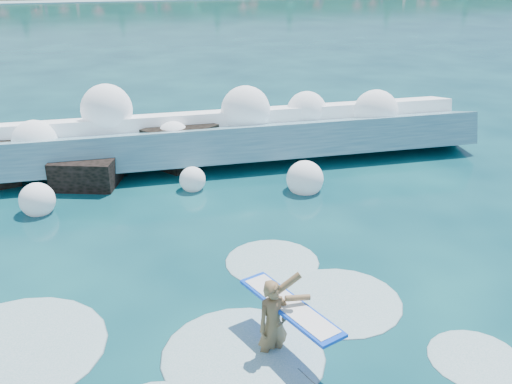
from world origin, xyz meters
TOP-DOWN VIEW (x-y plane):
  - ground at (0.00, 0.00)m, footprint 200.00×200.00m
  - wet_band at (0.00, 67.00)m, footprint 140.00×5.00m
  - breaking_wave at (-0.33, 7.66)m, footprint 19.72×3.00m
  - rock_cluster at (-2.57, 7.07)m, footprint 8.16×3.20m
  - surfer_with_board at (0.97, -1.63)m, footprint 1.22×2.78m
  - wave_spray at (-0.21, 7.59)m, footprint 15.05×4.98m
  - surf_foam at (-0.37, -0.93)m, footprint 9.34×5.72m

SIDE VIEW (x-z plane):
  - ground at x=0.00m, z-range 0.00..0.00m
  - surf_foam at x=-0.37m, z-range -0.07..0.07m
  - wet_band at x=0.00m, z-range 0.00..0.08m
  - rock_cluster at x=-2.57m, z-range -0.24..1.05m
  - surfer_with_board at x=0.97m, z-range -0.20..1.34m
  - breaking_wave at x=-0.33m, z-range -0.26..1.44m
  - wave_spray at x=-0.21m, z-range -0.12..2.35m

